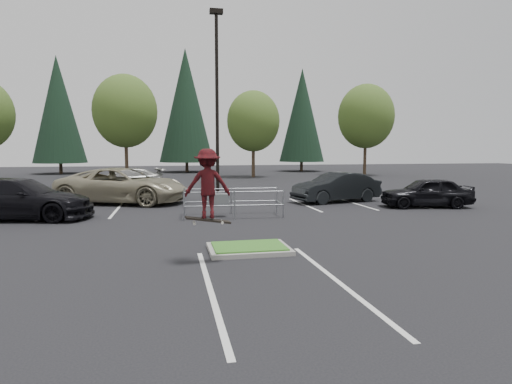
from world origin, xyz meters
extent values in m
plane|color=black|center=(0.00, 0.00, 0.00)|extent=(120.00, 120.00, 0.00)
cube|color=gray|center=(0.00, 0.00, 0.06)|extent=(2.20, 1.60, 0.12)
cube|color=#306921|center=(0.00, 0.00, 0.13)|extent=(1.95, 1.35, 0.05)
cube|color=silver|center=(-4.50, 9.00, 0.00)|extent=(0.12, 5.20, 0.01)
cube|color=silver|center=(-7.20, 9.00, 0.00)|extent=(0.12, 5.20, 0.01)
cube|color=silver|center=(4.50, 9.00, 0.00)|extent=(0.12, 5.20, 0.01)
cube|color=silver|center=(7.20, 9.00, 0.00)|extent=(0.12, 5.20, 0.01)
cube|color=silver|center=(9.90, 9.00, 0.00)|extent=(0.12, 5.20, 0.01)
cube|color=silver|center=(-1.35, -3.00, 0.00)|extent=(0.12, 6.00, 0.01)
cube|color=silver|center=(1.35, -3.00, 0.00)|extent=(0.12, 6.00, 0.01)
cube|color=gray|center=(0.50, 12.00, 0.15)|extent=(0.60, 0.60, 0.30)
cylinder|color=black|center=(0.50, 12.00, 5.00)|extent=(0.18, 0.18, 10.00)
cube|color=black|center=(0.50, 12.00, 10.00)|extent=(0.70, 0.35, 0.25)
cylinder|color=#38281C|center=(-6.00, 30.50, 1.75)|extent=(0.32, 0.32, 3.50)
ellipsoid|color=#395B21|center=(-6.00, 30.50, 6.26)|extent=(5.89, 5.89, 6.77)
sphere|color=#395B21|center=(-5.40, 30.20, 5.52)|extent=(3.68, 3.68, 3.68)
sphere|color=#395B21|center=(-6.50, 30.90, 5.70)|extent=(4.05, 4.05, 4.05)
cylinder|color=#38281C|center=(6.00, 29.80, 1.52)|extent=(0.32, 0.32, 3.04)
ellipsoid|color=#395B21|center=(6.00, 29.80, 5.44)|extent=(5.12, 5.12, 5.89)
sphere|color=#395B21|center=(6.60, 29.50, 4.80)|extent=(3.20, 3.20, 3.20)
sphere|color=#395B21|center=(5.50, 30.20, 4.96)|extent=(3.52, 3.52, 3.52)
cylinder|color=#38281C|center=(18.00, 30.30, 1.71)|extent=(0.32, 0.32, 3.42)
ellipsoid|color=#395B21|center=(18.00, 30.30, 6.12)|extent=(5.76, 5.76, 6.62)
sphere|color=#395B21|center=(18.60, 30.00, 5.40)|extent=(3.60, 3.60, 3.60)
sphere|color=#395B21|center=(17.50, 30.70, 5.58)|extent=(3.96, 3.96, 3.96)
cylinder|color=#38281C|center=(-14.00, 40.00, 0.60)|extent=(0.36, 0.36, 1.20)
cone|color=black|center=(-14.00, 40.00, 7.10)|extent=(5.72, 5.72, 11.80)
cylinder|color=#38281C|center=(0.00, 40.50, 0.60)|extent=(0.36, 0.36, 1.20)
cone|color=black|center=(0.00, 40.50, 7.85)|extent=(6.38, 6.38, 13.30)
cylinder|color=#38281C|center=(14.00, 39.50, 0.60)|extent=(0.36, 0.36, 1.20)
cone|color=black|center=(14.00, 39.50, 6.85)|extent=(5.50, 5.50, 11.30)
cylinder|color=gray|center=(-1.57, 5.45, 0.57)|extent=(0.06, 0.06, 1.14)
cylinder|color=gray|center=(-1.50, 6.83, 0.57)|extent=(0.06, 0.06, 1.14)
cylinder|color=gray|center=(0.41, 5.34, 0.57)|extent=(0.06, 0.06, 1.14)
cylinder|color=gray|center=(0.49, 6.73, 0.57)|extent=(0.06, 0.06, 1.14)
cylinder|color=gray|center=(2.39, 5.23, 0.57)|extent=(0.06, 0.06, 1.14)
cylinder|color=gray|center=(2.47, 6.62, 0.57)|extent=(0.06, 0.06, 1.14)
cylinder|color=gray|center=(0.41, 5.34, 0.55)|extent=(3.97, 0.27, 0.05)
cylinder|color=gray|center=(0.41, 5.34, 1.09)|extent=(3.97, 0.27, 0.05)
cylinder|color=gray|center=(0.49, 6.73, 0.55)|extent=(3.97, 0.27, 0.05)
cylinder|color=gray|center=(0.49, 6.73, 1.09)|extent=(3.97, 0.27, 0.05)
cube|color=gray|center=(-0.15, 6.06, 0.71)|extent=(0.87, 0.56, 0.48)
cube|color=black|center=(-1.20, -1.00, 1.07)|extent=(1.12, 0.41, 0.22)
cylinder|color=silver|center=(-1.54, -1.11, 1.01)|extent=(0.07, 0.04, 0.07)
cylinder|color=silver|center=(-1.54, -0.89, 1.01)|extent=(0.07, 0.04, 0.07)
cylinder|color=silver|center=(-0.86, -1.11, 1.01)|extent=(0.07, 0.04, 0.07)
cylinder|color=silver|center=(-0.86, -0.89, 1.01)|extent=(0.07, 0.04, 0.07)
imported|color=maroon|center=(-1.20, -1.00, 1.96)|extent=(1.10, 0.65, 1.69)
imported|color=gray|center=(-4.50, 11.50, 0.91)|extent=(7.20, 5.18, 1.82)
imported|color=black|center=(-8.00, 7.00, 0.82)|extent=(5.99, 3.35, 1.64)
imported|color=black|center=(6.50, 9.75, 0.78)|extent=(4.97, 2.69, 1.55)
imported|color=black|center=(10.00, 7.00, 0.72)|extent=(4.45, 2.43, 1.44)
imported|color=gray|center=(-5.00, 18.00, 0.76)|extent=(5.59, 3.38, 1.52)
camera|label=1|loc=(-2.11, -11.32, 2.81)|focal=30.00mm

